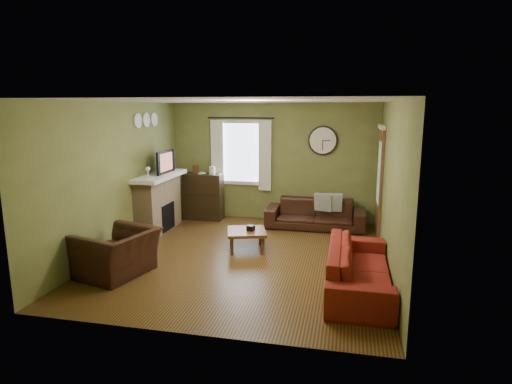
% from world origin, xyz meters
% --- Properties ---
extents(floor, '(4.60, 5.20, 0.00)m').
position_xyz_m(floor, '(0.00, 0.00, 0.00)').
color(floor, '#4B3315').
rests_on(floor, ground).
extents(ceiling, '(4.60, 5.20, 0.00)m').
position_xyz_m(ceiling, '(0.00, 0.00, 2.60)').
color(ceiling, white).
rests_on(ceiling, ground).
extents(wall_left, '(0.00, 5.20, 2.60)m').
position_xyz_m(wall_left, '(-2.30, 0.00, 1.30)').
color(wall_left, olive).
rests_on(wall_left, ground).
extents(wall_right, '(0.00, 5.20, 2.60)m').
position_xyz_m(wall_right, '(2.30, 0.00, 1.30)').
color(wall_right, olive).
rests_on(wall_right, ground).
extents(wall_back, '(4.60, 0.00, 2.60)m').
position_xyz_m(wall_back, '(0.00, 2.60, 1.30)').
color(wall_back, olive).
rests_on(wall_back, ground).
extents(wall_front, '(4.60, 0.00, 2.60)m').
position_xyz_m(wall_front, '(0.00, -2.60, 1.30)').
color(wall_front, olive).
rests_on(wall_front, ground).
extents(fireplace, '(0.40, 1.40, 1.10)m').
position_xyz_m(fireplace, '(-2.10, 1.15, 0.55)').
color(fireplace, tan).
rests_on(fireplace, floor).
extents(firebox, '(0.04, 0.60, 0.55)m').
position_xyz_m(firebox, '(-1.91, 1.15, 0.30)').
color(firebox, black).
rests_on(firebox, fireplace).
extents(mantel, '(0.58, 1.60, 0.08)m').
position_xyz_m(mantel, '(-2.07, 1.15, 1.14)').
color(mantel, white).
rests_on(mantel, fireplace).
extents(tv, '(0.08, 0.60, 0.35)m').
position_xyz_m(tv, '(-2.05, 1.30, 1.35)').
color(tv, black).
rests_on(tv, mantel).
extents(tv_screen, '(0.02, 0.62, 0.36)m').
position_xyz_m(tv_screen, '(-1.97, 1.30, 1.41)').
color(tv_screen, '#994C3F').
rests_on(tv_screen, mantel).
extents(medallion_left, '(0.28, 0.28, 0.03)m').
position_xyz_m(medallion_left, '(-2.28, 0.80, 2.25)').
color(medallion_left, white).
rests_on(medallion_left, wall_left).
extents(medallion_mid, '(0.28, 0.28, 0.03)m').
position_xyz_m(medallion_mid, '(-2.28, 1.15, 2.25)').
color(medallion_mid, white).
rests_on(medallion_mid, wall_left).
extents(medallion_right, '(0.28, 0.28, 0.03)m').
position_xyz_m(medallion_right, '(-2.28, 1.50, 2.25)').
color(medallion_right, white).
rests_on(medallion_right, wall_left).
extents(window_pane, '(1.00, 0.02, 1.30)m').
position_xyz_m(window_pane, '(-0.70, 2.58, 1.50)').
color(window_pane, silver).
rests_on(window_pane, wall_back).
extents(curtain_rod, '(0.03, 0.03, 1.50)m').
position_xyz_m(curtain_rod, '(-0.70, 2.48, 2.27)').
color(curtain_rod, black).
rests_on(curtain_rod, wall_back).
extents(curtain_left, '(0.28, 0.04, 1.55)m').
position_xyz_m(curtain_left, '(-1.25, 2.48, 1.45)').
color(curtain_left, silver).
rests_on(curtain_left, wall_back).
extents(curtain_right, '(0.28, 0.04, 1.55)m').
position_xyz_m(curtain_right, '(-0.15, 2.48, 1.45)').
color(curtain_right, silver).
rests_on(curtain_right, wall_back).
extents(wall_clock, '(0.64, 0.06, 0.64)m').
position_xyz_m(wall_clock, '(1.10, 2.55, 1.80)').
color(wall_clock, white).
rests_on(wall_clock, wall_back).
extents(door, '(0.05, 0.90, 2.10)m').
position_xyz_m(door, '(2.27, 1.85, 1.05)').
color(door, brown).
rests_on(door, floor).
extents(bookshelf, '(0.87, 0.37, 1.04)m').
position_xyz_m(bookshelf, '(-1.51, 2.24, 0.52)').
color(bookshelf, black).
rests_on(bookshelf, floor).
extents(book, '(0.27, 0.29, 0.02)m').
position_xyz_m(book, '(-1.64, 2.22, 0.96)').
color(book, '#533013').
rests_on(book, bookshelf).
extents(sofa_brown, '(2.05, 0.80, 0.60)m').
position_xyz_m(sofa_brown, '(1.02, 2.05, 0.30)').
color(sofa_brown, black).
rests_on(sofa_brown, floor).
extents(pillow_left, '(0.38, 0.14, 0.37)m').
position_xyz_m(pillow_left, '(1.37, 2.11, 0.55)').
color(pillow_left, '#969D9A').
rests_on(pillow_left, sofa_brown).
extents(pillow_right, '(0.38, 0.20, 0.36)m').
position_xyz_m(pillow_right, '(1.18, 2.08, 0.55)').
color(pillow_right, '#969D9A').
rests_on(pillow_right, sofa_brown).
extents(sofa_red, '(0.84, 2.16, 0.63)m').
position_xyz_m(sofa_red, '(1.86, -0.95, 0.32)').
color(sofa_red, maroon).
rests_on(sofa_red, floor).
extents(armchair, '(1.17, 1.26, 0.69)m').
position_xyz_m(armchair, '(-1.70, -1.18, 0.35)').
color(armchair, black).
rests_on(armchair, floor).
extents(coffee_table, '(0.83, 0.83, 0.36)m').
position_xyz_m(coffee_table, '(-0.06, 0.36, 0.18)').
color(coffee_table, '#533013').
rests_on(coffee_table, floor).
extents(tissue_box, '(0.14, 0.14, 0.09)m').
position_xyz_m(tissue_box, '(0.01, 0.37, 0.40)').
color(tissue_box, black).
rests_on(tissue_box, coffee_table).
extents(wine_glass_a, '(0.07, 0.07, 0.21)m').
position_xyz_m(wine_glass_a, '(-2.05, 0.63, 1.29)').
color(wine_glass_a, white).
rests_on(wine_glass_a, mantel).
extents(wine_glass_b, '(0.07, 0.07, 0.21)m').
position_xyz_m(wine_glass_b, '(-2.05, 0.67, 1.29)').
color(wine_glass_b, white).
rests_on(wine_glass_b, mantel).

